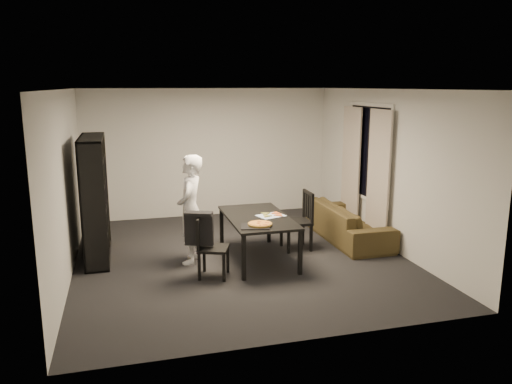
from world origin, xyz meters
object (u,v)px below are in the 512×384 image
object	(u,v)px
chair_left	(208,243)
person	(190,209)
pepperoni_pizza	(260,224)
sofa	(348,222)
chair_right	(302,216)
bookshelf	(95,198)
baking_tray	(255,226)
dining_table	(258,220)

from	to	relation	value
chair_left	person	bearing A→B (deg)	33.16
pepperoni_pizza	sofa	size ratio (longest dim) A/B	0.17
person	pepperoni_pizza	distance (m)	1.13
chair_left	chair_right	size ratio (longest dim) A/B	0.90
bookshelf	pepperoni_pizza	distance (m)	2.63
chair_left	sofa	xyz separation A→B (m)	(2.67, 1.09, -0.19)
chair_left	baking_tray	bearing A→B (deg)	-73.19
chair_right	person	world-z (taller)	person
baking_tray	chair_right	bearing A→B (deg)	40.17
dining_table	person	xyz separation A→B (m)	(-1.01, 0.15, 0.20)
chair_right	dining_table	bearing A→B (deg)	-68.70
chair_left	sofa	bearing A→B (deg)	-46.87
bookshelf	chair_right	distance (m)	3.29
baking_tray	chair_left	bearing A→B (deg)	175.93
chair_left	person	world-z (taller)	person
bookshelf	baking_tray	distance (m)	2.58
baking_tray	pepperoni_pizza	xyz separation A→B (m)	(0.09, 0.03, 0.02)
dining_table	person	world-z (taller)	person
dining_table	chair_right	bearing A→B (deg)	21.14
chair_right	sofa	xyz separation A→B (m)	(0.97, 0.27, -0.24)
bookshelf	person	size ratio (longest dim) A/B	1.15
person	sofa	bearing A→B (deg)	117.91
person	sofa	world-z (taller)	person
dining_table	pepperoni_pizza	bearing A→B (deg)	-101.78
dining_table	sofa	distance (m)	1.93
chair_right	baking_tray	size ratio (longest dim) A/B	2.41
dining_table	baking_tray	world-z (taller)	baking_tray
dining_table	sofa	bearing A→B (deg)	18.26
bookshelf	chair_right	xyz separation A→B (m)	(3.23, -0.44, -0.40)
bookshelf	person	distance (m)	1.52
chair_left	person	distance (m)	0.74
chair_left	bookshelf	bearing A→B (deg)	71.27
chair_left	baking_tray	xyz separation A→B (m)	(0.67, -0.05, 0.20)
dining_table	pepperoni_pizza	distance (m)	0.53
chair_right	pepperoni_pizza	xyz separation A→B (m)	(-0.94, -0.84, 0.17)
person	baking_tray	distance (m)	1.08
dining_table	chair_right	xyz separation A→B (m)	(0.84, 0.32, -0.08)
sofa	baking_tray	bearing A→B (deg)	119.75
person	pepperoni_pizza	bearing A→B (deg)	72.50
bookshelf	dining_table	bearing A→B (deg)	-17.78
dining_table	chair_right	world-z (taller)	chair_right
pepperoni_pizza	dining_table	bearing A→B (deg)	78.22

